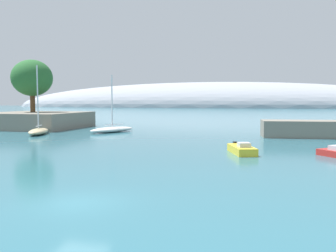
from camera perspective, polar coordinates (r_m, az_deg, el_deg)
The scene contains 7 objects.
water at distance 17.89m, azimuth -14.08°, elevation -11.69°, with size 600.00×600.00×0.00m, color #2D6675.
shore_outcrop at distance 67.91m, azimuth -20.05°, elevation 0.88°, with size 15.46×15.24×2.75m, color gray.
tree_clump_shore at distance 70.13m, azimuth -20.66°, elevation 7.09°, with size 7.25×7.25×9.43m.
distant_ridge at distance 265.41m, azimuth 6.65°, elevation 2.95°, with size 311.17×73.55×36.45m, color #999EA8.
sailboat_white_near_shore at distance 55.67m, azimuth -8.78°, elevation -0.48°, with size 5.73×8.34×8.68m.
sailboat_sand_mid_mooring at distance 54.37m, azimuth -19.75°, elevation -0.71°, with size 4.20×7.00×9.80m.
motorboat_yellow_alongside_breakwater at distance 33.65m, azimuth 11.56°, elevation -3.62°, with size 2.95×5.01×1.08m.
Camera 1 is at (8.16, -15.17, 4.81)m, focal length 38.65 mm.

